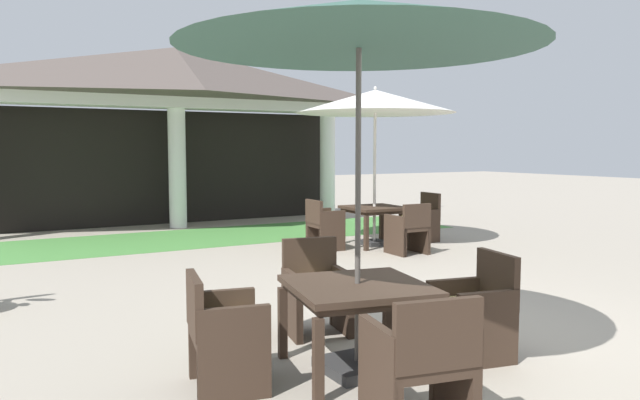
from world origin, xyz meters
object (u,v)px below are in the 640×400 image
(patio_chair_near_foreground_east, at_px, (421,220))
(patio_table_mid_left, at_px, (357,294))
(patio_umbrella_mid_left, at_px, (359,27))
(patio_chair_mid_left_west, at_px, (223,334))
(patio_chair_near_foreground_south, at_px, (408,230))
(patio_chair_near_foreground_west, at_px, (324,225))
(patio_table_near_foreground, at_px, (374,211))
(patio_umbrella_near_foreground, at_px, (375,102))
(patio_chair_mid_left_east, at_px, (475,311))
(patio_chair_mid_left_south, at_px, (421,365))
(patio_chair_mid_left_north, at_px, (316,292))

(patio_chair_near_foreground_east, height_order, patio_table_mid_left, patio_chair_near_foreground_east)
(patio_table_mid_left, bearing_deg, patio_umbrella_mid_left, -143.13)
(patio_chair_mid_left_west, bearing_deg, patio_umbrella_mid_left, 90.00)
(patio_chair_near_foreground_south, height_order, patio_chair_near_foreground_west, patio_chair_near_foreground_west)
(patio_chair_near_foreground_south, distance_m, patio_chair_near_foreground_east, 1.48)
(patio_table_near_foreground, height_order, patio_chair_near_foreground_west, patio_chair_near_foreground_west)
(patio_umbrella_near_foreground, relative_size, patio_chair_near_foreground_west, 3.27)
(patio_chair_near_foreground_east, relative_size, patio_chair_near_foreground_west, 1.05)
(patio_umbrella_near_foreground, relative_size, patio_chair_near_foreground_east, 3.13)
(patio_table_near_foreground, relative_size, patio_table_mid_left, 0.83)
(patio_chair_near_foreground_south, distance_m, patio_chair_near_foreground_west, 1.48)
(patio_chair_near_foreground_west, distance_m, patio_chair_mid_left_east, 5.61)
(patio_chair_near_foreground_east, distance_m, patio_chair_mid_left_east, 6.47)
(patio_chair_mid_left_west, bearing_deg, patio_table_mid_left, 90.00)
(patio_umbrella_mid_left, bearing_deg, patio_chair_near_foreground_west, 62.68)
(patio_umbrella_near_foreground, bearing_deg, patio_chair_mid_left_west, -134.01)
(patio_chair_mid_left_south, relative_size, patio_chair_mid_left_west, 1.04)
(patio_chair_near_foreground_east, xyz_separation_m, patio_chair_near_foreground_west, (-2.09, 0.07, 0.02))
(patio_chair_near_foreground_east, height_order, patio_chair_near_foreground_west, patio_chair_near_foreground_east)
(patio_chair_near_foreground_west, bearing_deg, patio_umbrella_mid_left, -25.32)
(patio_table_mid_left, bearing_deg, patio_umbrella_near_foreground, 54.10)
(patio_chair_near_foreground_west, xyz_separation_m, patio_chair_mid_left_east, (-1.62, -5.37, -0.03))
(patio_table_mid_left, bearing_deg, patio_chair_near_foreground_west, 62.68)
(patio_chair_near_foreground_south, distance_m, patio_table_mid_left, 5.49)
(patio_chair_near_foreground_east, distance_m, patio_chair_mid_left_west, 7.57)
(patio_umbrella_near_foreground, bearing_deg, patio_chair_mid_left_south, -122.44)
(patio_chair_near_foreground_south, distance_m, patio_chair_mid_left_north, 4.60)
(patio_table_near_foreground, relative_size, patio_chair_mid_left_south, 1.15)
(patio_table_near_foreground, xyz_separation_m, patio_chair_mid_left_east, (-2.66, -5.33, -0.22))
(patio_umbrella_near_foreground, distance_m, patio_umbrella_mid_left, 6.32)
(patio_chair_near_foreground_south, height_order, patio_umbrella_mid_left, patio_umbrella_mid_left)
(patio_table_near_foreground, distance_m, patio_chair_mid_left_south, 7.30)
(patio_umbrella_near_foreground, distance_m, patio_chair_mid_left_west, 7.17)
(patio_umbrella_near_foreground, bearing_deg, patio_chair_near_foreground_south, -92.00)
(patio_chair_near_foreground_west, distance_m, patio_chair_mid_left_south, 6.83)
(patio_table_near_foreground, distance_m, patio_chair_near_foreground_east, 1.07)
(patio_table_near_foreground, bearing_deg, patio_chair_mid_left_east, -116.56)
(patio_table_mid_left, bearing_deg, patio_table_near_foreground, 54.10)
(patio_chair_near_foreground_south, bearing_deg, patio_table_mid_left, -129.99)
(patio_table_near_foreground, xyz_separation_m, patio_chair_mid_left_west, (-4.75, -4.91, -0.21))
(patio_chair_mid_left_west, bearing_deg, patio_chair_mid_left_north, 135.11)
(patio_table_near_foreground, relative_size, patio_umbrella_near_foreground, 0.35)
(patio_umbrella_near_foreground, bearing_deg, patio_umbrella_mid_left, -125.90)
(patio_table_near_foreground, height_order, patio_chair_mid_left_west, patio_chair_mid_left_west)
(patio_chair_near_foreground_east, bearing_deg, patio_chair_near_foreground_west, 90.00)
(patio_chair_near_foreground_east, bearing_deg, patio_table_mid_left, 138.90)
(patio_chair_mid_left_south, bearing_deg, patio_umbrella_near_foreground, 68.90)
(patio_chair_near_foreground_west, xyz_separation_m, patio_chair_mid_left_north, (-2.46, -4.11, -0.03))
(patio_chair_near_foreground_south, distance_m, patio_umbrella_mid_left, 5.94)
(patio_chair_mid_left_south, bearing_deg, patio_chair_mid_left_east, 44.91)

